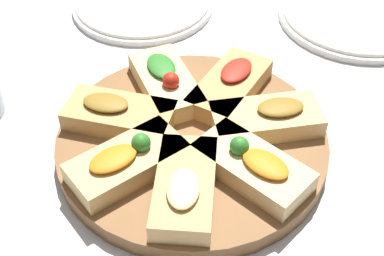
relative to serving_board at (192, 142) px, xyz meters
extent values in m
plane|color=silver|center=(0.00, 0.00, -0.01)|extent=(3.00, 3.00, 0.00)
cylinder|color=brown|center=(0.00, 0.00, 0.00)|extent=(0.33, 0.33, 0.02)
cube|color=#E5C689|center=(0.09, -0.02, 0.02)|extent=(0.14, 0.09, 0.02)
ellipsoid|color=orange|center=(0.10, -0.02, 0.04)|extent=(0.06, 0.04, 0.01)
sphere|color=#2D7A28|center=(0.07, -0.01, 0.04)|extent=(0.02, 0.02, 0.02)
cube|color=#DBB775|center=(0.07, 0.06, 0.02)|extent=(0.14, 0.13, 0.02)
ellipsoid|color=olive|center=(0.08, 0.07, 0.04)|extent=(0.06, 0.06, 0.01)
cube|color=tan|center=(0.00, 0.09, 0.02)|extent=(0.07, 0.13, 0.02)
ellipsoid|color=red|center=(0.00, 0.11, 0.04)|extent=(0.04, 0.06, 0.01)
cube|color=#E5C689|center=(-0.07, 0.05, 0.02)|extent=(0.14, 0.13, 0.02)
ellipsoid|color=#2D7A28|center=(-0.09, 0.06, 0.04)|extent=(0.07, 0.06, 0.01)
sphere|color=red|center=(-0.06, 0.04, 0.04)|extent=(0.02, 0.02, 0.02)
cube|color=tan|center=(-0.09, -0.03, 0.02)|extent=(0.14, 0.10, 0.02)
ellipsoid|color=olive|center=(-0.10, -0.03, 0.04)|extent=(0.06, 0.05, 0.01)
cube|color=#DBB775|center=(-0.03, -0.09, 0.02)|extent=(0.10, 0.14, 0.02)
ellipsoid|color=orange|center=(-0.04, -0.10, 0.04)|extent=(0.05, 0.06, 0.01)
sphere|color=#2D7A28|center=(-0.02, -0.07, 0.04)|extent=(0.02, 0.02, 0.02)
cube|color=tan|center=(0.04, -0.08, 0.02)|extent=(0.12, 0.14, 0.02)
ellipsoid|color=beige|center=(0.05, -0.09, 0.04)|extent=(0.06, 0.07, 0.01)
cylinder|color=white|center=(-0.25, 0.24, -0.01)|extent=(0.23, 0.23, 0.01)
torus|color=white|center=(-0.25, 0.24, 0.00)|extent=(0.22, 0.22, 0.01)
cylinder|color=white|center=(0.07, 0.39, -0.01)|extent=(0.25, 0.25, 0.01)
torus|color=white|center=(0.07, 0.39, 0.00)|extent=(0.24, 0.24, 0.01)
camera|label=1|loc=(0.24, -0.39, 0.46)|focal=50.00mm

